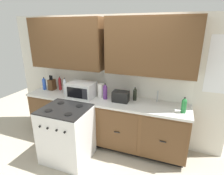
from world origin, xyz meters
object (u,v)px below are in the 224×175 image
Objects in this scene: bottle_violet at (105,92)px; bottle_dark at (135,94)px; bottle_clear at (65,86)px; bottle_red at (60,83)px; bottle_green at (184,105)px; microwave at (82,90)px; knife_block at (52,84)px; stove_range at (67,134)px; paper_towel_roll at (101,91)px; toaster at (121,96)px; bottle_blue at (44,84)px.

bottle_violet reaches higher than bottle_dark.
bottle_violet is at bearing 2.06° from bottle_clear.
bottle_red is 1.14× the size of bottle_green.
microwave is 0.39m from bottle_clear.
knife_block reaches higher than bottle_dark.
stove_range is 0.83m from microwave.
paper_towel_roll is at bearing 6.55° from bottle_clear.
bottle_clear reaches higher than bottle_green.
bottle_dark is (1.36, 0.16, -0.04)m from bottle_clear.
bottle_red reaches higher than toaster.
microwave is 0.36m from paper_towel_roll.
bottle_violet is (1.40, -0.05, 0.01)m from bottle_blue.
bottle_red is 2.43m from bottle_green.
toaster is 1.71m from bottle_blue.
microwave reaches higher than paper_towel_roll.
knife_block is 0.17m from bottle_red.
stove_range is 3.27× the size of bottle_violet.
bottle_green is (2.74, -0.14, -0.01)m from bottle_blue.
bottle_blue is at bearing 144.40° from stove_range.
toaster is 1.39m from bottle_red.
knife_block is 1.17× the size of bottle_blue.
bottle_blue is (-1.71, 0.07, 0.03)m from toaster.
microwave is at bearing -160.93° from paper_towel_roll.
bottle_clear is (-0.72, -0.08, 0.03)m from paper_towel_roll.
bottle_green is at bearing -5.66° from bottle_red.
bottle_red is (-1.38, 0.16, 0.04)m from toaster.
bottle_green is at bearing -4.06° from knife_block.
microwave is at bearing -18.20° from bottle_red.
stove_range is at bearing -57.14° from bottle_clear.
bottle_red is at bearing 19.53° from knife_block.
microwave reaches higher than bottle_dark.
bottle_dark is at bearing 6.60° from bottle_clear.
bottle_blue is 2.74m from bottle_green.
stove_range is 1.95m from bottle_green.
bottle_violet is at bearing 8.10° from microwave.
microwave reaches higher than bottle_green.
bottle_violet reaches higher than stove_range.
bottle_dark is at bearing 164.69° from bottle_green.
knife_block is at bearing 13.74° from bottle_blue.
bottle_blue is (-0.95, 0.11, -0.01)m from microwave.
bottle_violet is at bearing -25.46° from paper_towel_roll.
toaster reaches higher than stove_range.
bottle_red is (-0.64, 0.79, 0.59)m from stove_range.
bottle_violet is (1.24, -0.09, 0.03)m from knife_block.
toaster is 0.98× the size of bottle_red.
paper_towel_roll is at bearing 154.54° from bottle_violet.
microwave is 1.65× the size of bottle_violet.
bottle_violet is 0.84m from bottle_clear.
paper_towel_roll reaches higher than stove_range.
bottle_red reaches higher than bottle_green.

